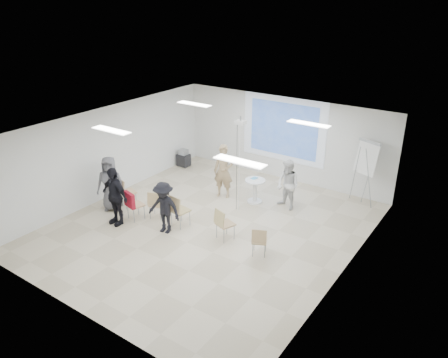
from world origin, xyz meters
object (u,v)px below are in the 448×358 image
Objects in this scene: chair_left_inner at (156,203)px; player_left at (224,168)px; audience_left at (114,192)px; flipchart_easel at (367,158)px; audience_mid at (164,204)px; pedestal_table at (255,189)px; chair_center at (178,209)px; chair_right_far at (259,240)px; audience_outer at (110,180)px; chair_right_inner at (223,222)px; av_cart at (184,159)px; laptop at (157,203)px; player_right at (288,182)px; chair_far_left at (125,190)px; chair_left_mid at (133,203)px.

player_left is at bearing 52.39° from chair_left_inner.
audience_left is 7.73m from flipchart_easel.
pedestal_table is at bearing 61.94° from audience_mid.
player_left reaches higher than chair_center.
pedestal_table is at bearing 98.84° from chair_right_far.
player_left is 3.74m from chair_right_far.
flipchart_easel is (2.87, 1.89, 1.10)m from pedestal_table.
audience_outer is (-3.43, -2.94, 0.52)m from pedestal_table.
audience_mid is (1.51, 0.42, -0.14)m from audience_left.
audience_outer is at bearing -153.95° from chair_right_inner.
chair_left_inner is 4.30m from av_cart.
laptop is at bearing -126.77° from pedestal_table.
laptop is at bearing -179.13° from chair_center.
pedestal_table is 0.91× the size of chair_left_inner.
chair_right_inner is at bearing -38.71° from av_cart.
audience_outer reaches higher than pedestal_table.
player_right is 5.46× the size of laptop.
player_right is at bearing 48.53° from audience_mid.
chair_right_inner is at bearing -79.03° from pedestal_table.
audience_outer is at bearing 149.55° from audience_left.
chair_right_far is 4.79m from flipchart_easel.
player_left is at bearing -130.29° from flipchart_easel.
av_cart is at bearing 110.13° from audience_left.
laptop is at bearing -125.32° from player_left.
laptop is at bearing 20.98° from chair_far_left.
laptop is at bearing -119.15° from player_right.
chair_far_left is 1.02× the size of chair_left_mid.
laptop is 6.59m from flipchart_easel.
audience_mid is at bearing 124.92° from laptop.
chair_left_inner is 6.63m from flipchart_easel.
av_cart is (-2.81, 4.23, -0.55)m from audience_mid.
chair_left_mid is 0.48× the size of audience_outer.
chair_left_mid reaches higher than chair_left_inner.
chair_far_left is 0.97× the size of chair_center.
chair_center is at bearing -21.09° from chair_left_inner.
av_cart is (-6.79, -0.74, -1.23)m from flipchart_easel.
pedestal_table is 0.42× the size of audience_outer.
audience_mid is (-0.03, -2.88, -0.15)m from player_left.
chair_left_inner is 0.44× the size of audience_left.
audience_mid is at bearing 5.02° from chair_far_left.
chair_left_inner is at bearing -125.43° from pedestal_table.
chair_right_far is 5.17m from audience_outer.
player_right is 2.57m from flipchart_easel.
laptop is (-1.89, -2.53, 0.03)m from pedestal_table.
chair_right_inner is 0.47× the size of audience_outer.
flipchart_easel is at bearing 51.38° from chair_right_far.
chair_left_inner is at bearing -19.88° from audience_outer.
player_left is 1.05× the size of audience_outer.
av_cart is at bearing 163.69° from pedestal_table.
audience_left is at bearing -116.82° from player_right.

